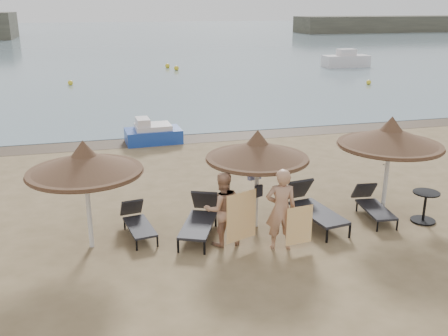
# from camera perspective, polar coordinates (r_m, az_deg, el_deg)

# --- Properties ---
(ground) EXTENTS (160.00, 160.00, 0.00)m
(ground) POSITION_cam_1_polar(r_m,az_deg,el_deg) (12.00, 4.08, -7.88)
(ground) COLOR #8B7450
(ground) RESTS_ON ground
(sea) EXTENTS (200.00, 140.00, 0.03)m
(sea) POSITION_cam_1_polar(r_m,az_deg,el_deg) (90.40, -12.82, 14.49)
(sea) COLOR slate
(sea) RESTS_ON ground
(wet_sand_strip) EXTENTS (200.00, 1.60, 0.01)m
(wet_sand_strip) POSITION_cam_1_polar(r_m,az_deg,el_deg) (20.58, -4.29, 3.37)
(wet_sand_strip) COLOR #4A3C2C
(wet_sand_strip) RESTS_ON ground
(palapa_left) EXTENTS (2.54, 2.54, 2.51)m
(palapa_left) POSITION_cam_1_polar(r_m,az_deg,el_deg) (11.19, -15.66, 0.55)
(palapa_left) COLOR silver
(palapa_left) RESTS_ON ground
(palapa_center) EXTENTS (2.49, 2.49, 2.47)m
(palapa_center) POSITION_cam_1_polar(r_m,az_deg,el_deg) (11.87, 3.83, 2.01)
(palapa_center) COLOR silver
(palapa_center) RESTS_ON ground
(palapa_right) EXTENTS (2.64, 2.64, 2.62)m
(palapa_right) POSITION_cam_1_polar(r_m,az_deg,el_deg) (13.24, 18.48, 3.37)
(palapa_right) COLOR silver
(palapa_right) RESTS_ON ground
(lounger_far_left) EXTENTS (0.77, 1.66, 0.72)m
(lounger_far_left) POSITION_cam_1_polar(r_m,az_deg,el_deg) (12.20, -9.88, -6.00)
(lounger_far_left) COLOR black
(lounger_far_left) RESTS_ON ground
(lounger_near_left) EXTENTS (1.38, 2.07, 0.89)m
(lounger_near_left) POSITION_cam_1_polar(r_m,az_deg,el_deg) (12.03, -2.70, -5.69)
(lounger_near_left) COLOR black
(lounger_near_left) RESTS_ON ground
(lounger_near_right) EXTENTS (1.03, 2.22, 0.96)m
(lounger_near_right) POSITION_cam_1_polar(r_m,az_deg,el_deg) (12.80, 10.01, -4.29)
(lounger_near_right) COLOR black
(lounger_near_right) RESTS_ON ground
(lounger_far_right) EXTENTS (0.75, 1.75, 0.76)m
(lounger_far_right) POSITION_cam_1_polar(r_m,az_deg,el_deg) (13.52, 16.58, -3.96)
(lounger_far_right) COLOR black
(lounger_far_right) RESTS_ON ground
(side_table) EXTENTS (0.66, 0.66, 0.80)m
(side_table) POSITION_cam_1_polar(r_m,az_deg,el_deg) (13.62, 21.94, -4.23)
(side_table) COLOR black
(side_table) RESTS_ON ground
(person_left) EXTENTS (0.96, 0.65, 2.01)m
(person_left) POSITION_cam_1_polar(r_m,az_deg,el_deg) (11.24, -0.20, -4.05)
(person_left) COLOR tan
(person_left) RESTS_ON ground
(person_right) EXTENTS (1.12, 0.85, 2.19)m
(person_right) POSITION_cam_1_polar(r_m,az_deg,el_deg) (11.09, 6.56, -4.00)
(person_right) COLOR tan
(person_right) RESTS_ON ground
(towel_left) EXTENTS (0.77, 0.32, 1.15)m
(towel_left) POSITION_cam_1_polar(r_m,az_deg,el_deg) (11.10, 2.01, -5.56)
(towel_left) COLOR orange
(towel_left) RESTS_ON ground
(towel_right) EXTENTS (0.65, 0.10, 0.91)m
(towel_right) POSITION_cam_1_polar(r_m,az_deg,el_deg) (11.19, 8.62, -6.50)
(towel_right) COLOR orange
(towel_right) RESTS_ON ground
(bag_patterned) EXTENTS (0.35, 0.19, 0.42)m
(bag_patterned) POSITION_cam_1_polar(r_m,az_deg,el_deg) (12.20, 3.51, -0.36)
(bag_patterned) COLOR silver
(bag_patterned) RESTS_ON ground
(bag_dark) EXTENTS (0.22, 0.14, 0.29)m
(bag_dark) POSITION_cam_1_polar(r_m,az_deg,el_deg) (12.03, 3.97, -2.64)
(bag_dark) COLOR black
(bag_dark) RESTS_ON ground
(pedal_boat) EXTENTS (2.23, 1.38, 1.01)m
(pedal_boat) POSITION_cam_1_polar(r_m,az_deg,el_deg) (20.08, -8.17, 3.95)
(pedal_boat) COLOR #1A3EA0
(pedal_boat) RESTS_ON ground
(buoy_left) EXTENTS (0.35, 0.35, 0.35)m
(buoy_left) POSITION_cam_1_polar(r_m,az_deg,el_deg) (35.88, -17.15, 9.29)
(buoy_left) COLOR yellow
(buoy_left) RESTS_ON ground
(buoy_mid) EXTENTS (0.40, 0.40, 0.40)m
(buoy_mid) POSITION_cam_1_polar(r_m,az_deg,el_deg) (42.30, -5.46, 11.29)
(buoy_mid) COLOR yellow
(buoy_mid) RESTS_ON ground
(buoy_right) EXTENTS (0.34, 0.34, 0.34)m
(buoy_right) POSITION_cam_1_polar(r_m,az_deg,el_deg) (35.94, 16.21, 9.38)
(buoy_right) COLOR yellow
(buoy_right) RESTS_ON ground
(buoy_extra) EXTENTS (0.40, 0.40, 0.40)m
(buoy_extra) POSITION_cam_1_polar(r_m,az_deg,el_deg) (44.03, -6.48, 11.53)
(buoy_extra) COLOR yellow
(buoy_extra) RESTS_ON ground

